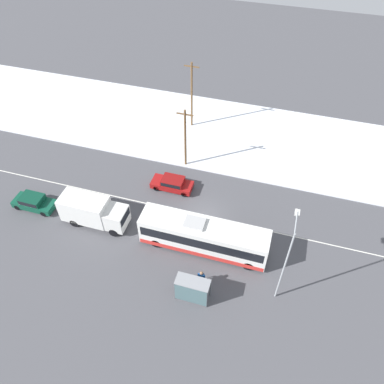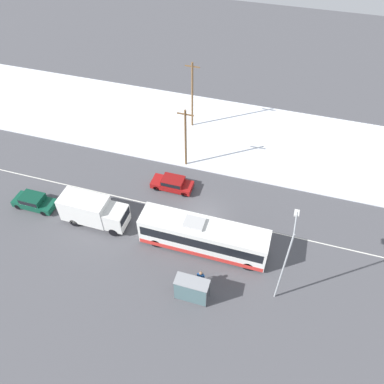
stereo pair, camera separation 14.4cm
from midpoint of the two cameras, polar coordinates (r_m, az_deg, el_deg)
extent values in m
plane|color=#4C4C51|center=(37.54, 1.63, -3.70)|extent=(120.00, 120.00, 0.00)
cube|color=silver|center=(47.43, 6.11, 8.62)|extent=(80.00, 14.70, 0.12)
cube|color=silver|center=(37.54, 1.63, -3.70)|extent=(60.00, 0.12, 0.00)
cube|color=white|center=(33.84, 1.68, -6.71)|extent=(11.63, 2.55, 2.85)
cube|color=black|center=(33.57, 1.69, -6.36)|extent=(11.17, 2.57, 1.08)
cube|color=red|center=(34.77, 1.64, -7.88)|extent=(11.51, 2.57, 0.51)
cube|color=#B2B2B2|center=(32.77, 0.26, -4.73)|extent=(1.80, 1.40, 0.24)
cylinder|color=black|center=(33.81, 8.48, -11.04)|extent=(1.00, 0.28, 1.00)
cylinder|color=black|center=(35.13, 9.16, -8.04)|extent=(1.00, 0.28, 1.00)
cylinder|color=black|center=(35.02, -5.59, -7.73)|extent=(1.00, 0.28, 1.00)
cylinder|color=black|center=(36.29, -4.34, -4.98)|extent=(1.00, 0.28, 1.00)
cube|color=silver|center=(37.32, -16.08, -2.41)|extent=(4.57, 2.30, 2.52)
cube|color=silver|center=(36.20, -11.54, -3.84)|extent=(1.90, 2.18, 1.97)
cube|color=black|center=(35.57, -10.28, -3.78)|extent=(0.06, 1.95, 0.87)
cylinder|color=black|center=(36.44, -11.97, -6.06)|extent=(0.90, 0.26, 0.90)
cylinder|color=black|center=(37.53, -10.67, -3.73)|extent=(0.90, 0.26, 0.90)
cylinder|color=black|center=(38.16, -17.58, -4.50)|extent=(0.90, 0.26, 0.90)
cylinder|color=black|center=(39.21, -16.17, -2.33)|extent=(0.90, 0.26, 0.90)
cube|color=maroon|center=(39.90, -3.16, 1.13)|extent=(4.41, 1.80, 0.62)
cube|color=maroon|center=(39.46, -3.04, 1.70)|extent=(2.29, 1.66, 0.55)
cube|color=black|center=(39.45, -3.05, 1.71)|extent=(2.11, 1.69, 0.44)
cylinder|color=black|center=(39.94, -5.56, 0.58)|extent=(0.64, 0.22, 0.64)
cylinder|color=black|center=(40.98, -4.79, 2.08)|extent=(0.64, 0.22, 0.64)
cylinder|color=black|center=(39.15, -1.30, -0.34)|extent=(0.64, 0.22, 0.64)
cylinder|color=black|center=(40.20, -0.63, 1.22)|extent=(0.64, 0.22, 0.64)
cube|color=#0F4733|center=(41.18, -22.95, -1.62)|extent=(4.30, 1.80, 0.66)
cube|color=#0D3C2B|center=(40.82, -23.31, -0.99)|extent=(2.24, 1.66, 0.60)
cube|color=black|center=(40.81, -23.32, -0.98)|extent=(2.06, 1.69, 0.48)
cylinder|color=black|center=(40.18, -21.77, -3.09)|extent=(0.64, 0.22, 0.64)
cylinder|color=black|center=(40.96, -20.64, -1.51)|extent=(0.64, 0.22, 0.64)
cylinder|color=black|center=(41.84, -25.13, -2.12)|extent=(0.64, 0.22, 0.64)
cylinder|color=black|center=(42.59, -23.98, -0.62)|extent=(0.64, 0.22, 0.64)
cylinder|color=#23232D|center=(32.75, 1.06, -13.38)|extent=(0.13, 0.13, 0.84)
cylinder|color=#23232D|center=(32.72, 1.50, -13.49)|extent=(0.13, 0.13, 0.84)
cube|color=#19478C|center=(32.08, 1.30, -12.73)|extent=(0.44, 0.24, 0.70)
sphere|color=#8E6647|center=(31.65, 1.32, -12.26)|extent=(0.29, 0.29, 0.29)
cylinder|color=#19478C|center=(32.14, 0.82, -12.65)|extent=(0.11, 0.11, 0.66)
cylinder|color=#19478C|center=(32.07, 1.79, -12.88)|extent=(0.11, 0.11, 0.66)
cube|color=gray|center=(30.43, -0.04, -13.53)|extent=(2.79, 1.20, 0.06)
cube|color=slate|center=(31.18, -0.35, -15.50)|extent=(2.68, 0.04, 2.16)
cylinder|color=#474C51|center=(31.96, -2.13, -13.19)|extent=(0.08, 0.08, 2.34)
cylinder|color=#474C51|center=(31.58, 2.70, -14.39)|extent=(0.08, 0.08, 2.34)
cylinder|color=#474C51|center=(31.43, -2.79, -14.87)|extent=(0.08, 0.08, 2.34)
cylinder|color=#474C51|center=(31.05, 2.15, -16.11)|extent=(0.08, 0.08, 2.34)
cylinder|color=#9EA3A8|center=(29.70, 13.69, -11.22)|extent=(0.14, 0.14, 8.45)
cylinder|color=#9EA3A8|center=(27.18, 15.42, -4.62)|extent=(0.10, 2.19, 0.10)
cube|color=silver|center=(27.97, 15.61, -3.04)|extent=(0.36, 0.60, 0.16)
cylinder|color=brown|center=(40.65, -1.13, 8.06)|extent=(0.24, 0.24, 7.32)
cube|color=brown|center=(38.79, -1.20, 11.75)|extent=(1.80, 0.12, 0.12)
cylinder|color=brown|center=(46.47, -0.14, 14.40)|extent=(0.24, 0.24, 8.63)
cube|color=brown|center=(44.60, -0.15, 18.58)|extent=(1.80, 0.12, 0.12)
camera|label=1|loc=(0.07, -90.11, -0.11)|focal=35.00mm
camera|label=2|loc=(0.07, 89.89, 0.11)|focal=35.00mm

